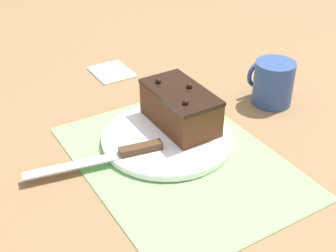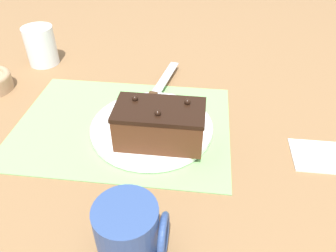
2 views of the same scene
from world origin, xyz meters
name	(u,v)px [view 1 (image 1 of 2)]	position (x,y,z in m)	size (l,w,h in m)	color
ground_plane	(180,162)	(0.00, 0.00, 0.00)	(3.00, 3.00, 0.00)	olive
placemat_woven	(180,161)	(0.00, 0.00, 0.00)	(0.46, 0.34, 0.00)	#7AB266
cake_plate	(167,138)	(0.07, -0.01, 0.01)	(0.26, 0.26, 0.01)	white
chocolate_cake	(180,107)	(0.09, -0.06, 0.05)	(0.17, 0.09, 0.09)	#512D19
serving_knife	(118,154)	(0.05, 0.10, 0.02)	(0.07, 0.26, 0.01)	#472D19
coffee_mug	(273,83)	(0.08, -0.29, 0.05)	(0.10, 0.09, 0.10)	navy
folded_napkin	(112,71)	(0.40, -0.05, 0.00)	(0.11, 0.09, 0.01)	white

